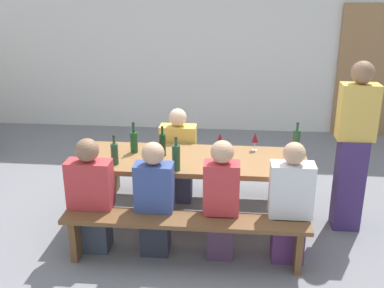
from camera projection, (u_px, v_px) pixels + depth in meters
The scene contains 19 objects.
ground_plane at pixel (192, 223), 4.93m from camera, with size 24.00×24.00×0.00m, color slate.
back_wall at pixel (211, 34), 7.52m from camera, with size 14.00×0.20×3.20m, color silver.
wooden_door at pixel (366, 72), 7.37m from camera, with size 0.90×0.06×2.10m, color #9E7247.
tasting_table at pixel (192, 165), 4.69m from camera, with size 2.32×0.81×0.75m.
bench_near at pixel (185, 227), 4.14m from camera, with size 2.22×0.30×0.45m.
bench_far at pixel (198, 167), 5.46m from camera, with size 2.22×0.30×0.45m.
wine_bottle_0 at pixel (115, 153), 4.48m from camera, with size 0.07×0.07×0.30m.
wine_bottle_1 at pixel (134, 142), 4.78m from camera, with size 0.08×0.08×0.32m.
wine_bottle_2 at pixel (176, 157), 4.33m from camera, with size 0.08×0.08×0.33m.
wine_bottle_3 at pixel (296, 139), 4.85m from camera, with size 0.08×0.08×0.30m.
wine_bottle_4 at pixel (163, 144), 4.69m from camera, with size 0.07×0.07×0.31m.
wine_glass_0 at pixel (220, 138), 4.90m from camera, with size 0.06×0.06×0.17m.
wine_glass_1 at pixel (255, 138), 4.83m from camera, with size 0.07×0.07×0.19m.
seated_guest_near_0 at pixel (91, 198), 4.30m from camera, with size 0.41×0.24×1.12m.
seated_guest_near_1 at pixel (155, 201), 4.25m from camera, with size 0.35×0.24×1.11m.
seated_guest_near_2 at pixel (221, 202), 4.19m from camera, with size 0.32×0.24×1.14m.
seated_guest_near_3 at pixel (290, 206), 4.14m from camera, with size 0.38×0.24×1.15m.
seated_guest_far_0 at pixel (178, 158), 5.29m from camera, with size 0.41×0.24×1.11m.
standing_host at pixel (353, 150), 4.59m from camera, with size 0.36×0.24×1.74m.
Camera 1 is at (0.40, -4.32, 2.48)m, focal length 43.26 mm.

